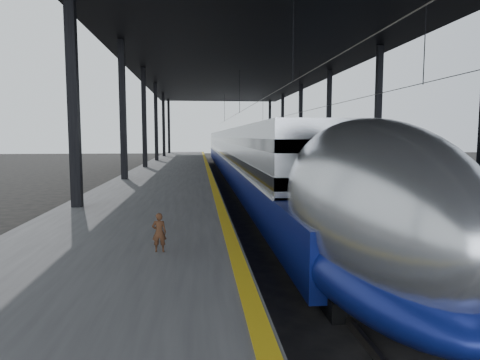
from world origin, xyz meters
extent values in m
plane|color=black|center=(0.00, 0.00, 0.00)|extent=(160.00, 160.00, 0.00)
cube|color=#4C4C4F|center=(-3.50, 20.00, 0.50)|extent=(6.00, 80.00, 1.00)
cube|color=gold|center=(-0.70, 20.00, 1.00)|extent=(0.30, 80.00, 0.01)
cube|color=slate|center=(1.28, 20.00, 0.08)|extent=(0.08, 80.00, 0.16)
cube|color=slate|center=(2.72, 20.00, 0.08)|extent=(0.08, 80.00, 0.16)
cube|color=slate|center=(6.28, 20.00, 0.08)|extent=(0.08, 80.00, 0.16)
cube|color=slate|center=(7.72, 20.00, 0.08)|extent=(0.08, 80.00, 0.16)
cube|color=black|center=(-5.80, 5.00, 4.50)|extent=(0.35, 0.35, 9.00)
cube|color=black|center=(-5.80, 15.00, 4.50)|extent=(0.35, 0.35, 9.00)
cube|color=black|center=(9.60, 15.00, 4.50)|extent=(0.35, 0.35, 9.00)
cube|color=black|center=(-5.80, 25.00, 4.50)|extent=(0.35, 0.35, 9.00)
cube|color=black|center=(9.60, 25.00, 4.50)|extent=(0.35, 0.35, 9.00)
cube|color=black|center=(-5.80, 35.00, 4.50)|extent=(0.35, 0.35, 9.00)
cube|color=black|center=(9.60, 35.00, 4.50)|extent=(0.35, 0.35, 9.00)
cube|color=black|center=(-5.80, 45.00, 4.50)|extent=(0.35, 0.35, 9.00)
cube|color=black|center=(9.60, 45.00, 4.50)|extent=(0.35, 0.35, 9.00)
cube|color=black|center=(-5.80, 55.00, 4.50)|extent=(0.35, 0.35, 9.00)
cube|color=black|center=(9.60, 55.00, 4.50)|extent=(0.35, 0.35, 9.00)
cube|color=black|center=(1.90, 20.00, 9.25)|extent=(18.00, 75.00, 0.45)
cylinder|color=slate|center=(2.00, 20.00, 5.50)|extent=(0.03, 74.00, 0.03)
cylinder|color=slate|center=(7.00, 20.00, 5.50)|extent=(0.03, 74.00, 0.03)
cube|color=#AEB1B6|center=(2.00, 29.60, 2.15)|extent=(2.71, 57.00, 3.74)
cube|color=navy|center=(2.00, 28.10, 0.98)|extent=(2.79, 62.00, 1.45)
cube|color=silver|center=(2.00, 29.60, 1.73)|extent=(2.81, 57.00, 0.09)
cube|color=black|center=(2.00, 29.60, 3.23)|extent=(2.75, 57.00, 0.39)
cube|color=black|center=(2.00, 29.60, 2.15)|extent=(2.75, 57.00, 0.39)
ellipsoid|color=#AEB1B6|center=(2.00, -1.90, 2.01)|extent=(2.71, 8.40, 3.74)
ellipsoid|color=navy|center=(2.00, -1.90, 0.94)|extent=(2.79, 8.40, 1.59)
ellipsoid|color=black|center=(2.00, -4.50, 2.76)|extent=(1.40, 2.20, 0.84)
cube|color=black|center=(2.00, -1.90, 0.20)|extent=(2.06, 2.60, 0.40)
cube|color=black|center=(2.00, 20.10, 0.20)|extent=(2.06, 2.60, 0.40)
cube|color=navy|center=(7.00, 15.32, 1.81)|extent=(2.53, 18.00, 3.44)
cube|color=#94969C|center=(7.00, 6.92, 1.81)|extent=(2.58, 1.20, 3.48)
cube|color=black|center=(7.00, 6.30, 2.58)|extent=(1.54, 0.06, 0.77)
cube|color=#A20C0D|center=(7.00, 6.30, 1.40)|extent=(1.09, 0.06, 0.50)
cube|color=#94969C|center=(7.00, 34.32, 1.81)|extent=(2.53, 18.00, 3.44)
cube|color=#94969C|center=(7.00, 53.32, 1.81)|extent=(2.53, 18.00, 3.44)
cube|color=black|center=(7.00, 9.32, 0.18)|extent=(1.99, 2.40, 0.36)
cube|color=black|center=(7.00, 31.32, 0.18)|extent=(1.99, 2.40, 0.36)
imported|color=#4F2D1A|center=(-2.34, -1.40, 1.43)|extent=(0.31, 0.21, 0.86)
camera|label=1|loc=(-1.48, -10.63, 3.50)|focal=32.00mm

